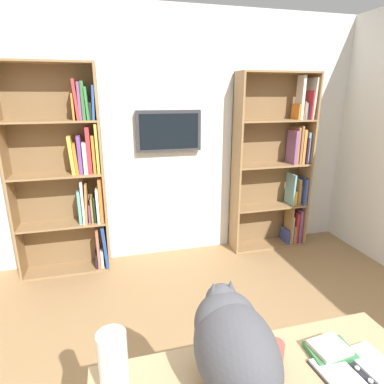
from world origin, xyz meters
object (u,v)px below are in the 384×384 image
object	(u,v)px
desk_book_stack	(330,350)
paper_towel_roll	(113,364)
wall_mounted_tv	(169,131)
coffee_mug	(274,352)
bookshelf_right	(70,175)
open_binder	(357,370)
cat	(232,342)
bookshelf_left	(280,166)

from	to	relation	value
desk_book_stack	paper_towel_roll	bearing A→B (deg)	-2.87
wall_mounted_tv	coffee_mug	size ratio (longest dim) A/B	7.31
bookshelf_right	open_binder	bearing A→B (deg)	117.84
open_binder	desk_book_stack	size ratio (longest dim) A/B	1.76
paper_towel_roll	desk_book_stack	bearing A→B (deg)	177.13
wall_mounted_tv	coffee_mug	xyz separation A→B (m)	(0.02, 2.45, -0.67)
paper_towel_roll	bookshelf_right	bearing A→B (deg)	-81.45
coffee_mug	desk_book_stack	world-z (taller)	coffee_mug
coffee_mug	open_binder	bearing A→B (deg)	156.44
cat	open_binder	bearing A→B (deg)	170.14
coffee_mug	desk_book_stack	distance (m)	0.26
wall_mounted_tv	paper_towel_roll	world-z (taller)	wall_mounted_tv
wall_mounted_tv	cat	xyz separation A→B (m)	(0.24, 2.49, -0.53)
bookshelf_right	open_binder	world-z (taller)	bookshelf_right
wall_mounted_tv	cat	size ratio (longest dim) A/B	1.17
paper_towel_roll	coffee_mug	size ratio (longest dim) A/B	2.81
bookshelf_left	open_binder	world-z (taller)	bookshelf_left
bookshelf_left	wall_mounted_tv	bearing A→B (deg)	-3.50
wall_mounted_tv	paper_towel_roll	distance (m)	2.59
open_binder	coffee_mug	world-z (taller)	coffee_mug
coffee_mug	bookshelf_left	bearing A→B (deg)	-119.55
bookshelf_right	desk_book_stack	xyz separation A→B (m)	(-1.27, 2.39, -0.30)
bookshelf_right	wall_mounted_tv	bearing A→B (deg)	-175.38
cat	desk_book_stack	world-z (taller)	cat
bookshelf_right	cat	distance (m)	2.54
coffee_mug	cat	bearing A→B (deg)	11.51
cat	paper_towel_roll	distance (m)	0.46
wall_mounted_tv	desk_book_stack	size ratio (longest dim) A/B	3.54
cat	coffee_mug	size ratio (longest dim) A/B	6.24
bookshelf_right	open_binder	xyz separation A→B (m)	(-1.32, 2.50, -0.31)
wall_mounted_tv	cat	distance (m)	2.56
cat	open_binder	xyz separation A→B (m)	(-0.52, 0.09, -0.18)
desk_book_stack	cat	bearing A→B (deg)	2.38
cat	desk_book_stack	distance (m)	0.50
cat	open_binder	distance (m)	0.56
cat	coffee_mug	bearing A→B (deg)	-168.49
open_binder	paper_towel_roll	size ratio (longest dim) A/B	1.29
open_binder	bookshelf_left	bearing A→B (deg)	-112.48
cat	paper_towel_roll	size ratio (longest dim) A/B	2.22
wall_mounted_tv	desk_book_stack	xyz separation A→B (m)	(-0.23, 2.48, -0.70)
open_binder	desk_book_stack	xyz separation A→B (m)	(0.05, -0.11, 0.01)
bookshelf_left	wall_mounted_tv	size ratio (longest dim) A/B	2.94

